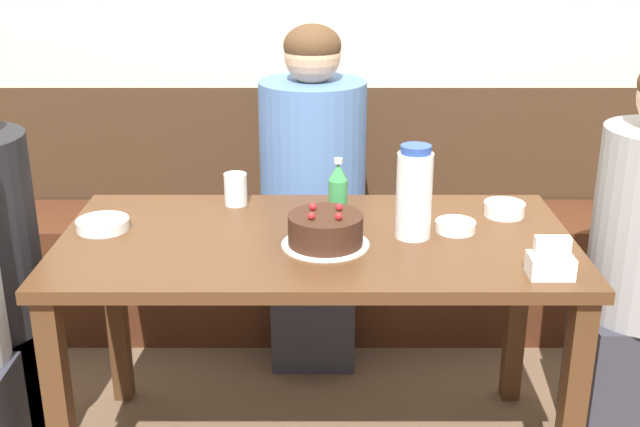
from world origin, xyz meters
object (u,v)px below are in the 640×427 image
at_px(soju_bottle, 338,193).
at_px(birthday_cake, 326,230).
at_px(bowl_soup_white, 103,224).
at_px(person_pale_blue_shirt, 313,201).
at_px(water_pitcher, 414,192).
at_px(glass_water_tall, 236,189).
at_px(bowl_rice_small, 505,209).
at_px(napkin_holder, 551,262).
at_px(bowl_side_dish, 456,226).
at_px(bench_seat, 317,271).

bearing_deg(soju_bottle, birthday_cake, -102.17).
bearing_deg(bowl_soup_white, person_pale_blue_shirt, 43.39).
bearing_deg(bowl_soup_white, water_pitcher, -3.24).
relative_size(glass_water_tall, person_pale_blue_shirt, 0.08).
bearing_deg(bowl_rice_small, water_pitcher, -150.47).
relative_size(napkin_holder, person_pale_blue_shirt, 0.09).
height_order(bowl_side_dish, glass_water_tall, glass_water_tall).
height_order(bench_seat, bowl_side_dish, bowl_side_dish).
height_order(birthday_cake, glass_water_tall, birthday_cake).
height_order(birthday_cake, bowl_side_dish, birthday_cake).
height_order(water_pitcher, bowl_side_dish, water_pitcher).
relative_size(birthday_cake, napkin_holder, 2.19).
height_order(bench_seat, water_pitcher, water_pitcher).
bearing_deg(glass_water_tall, bowl_soup_white, -149.47).
relative_size(bench_seat, soju_bottle, 13.01).
bearing_deg(bowl_rice_small, bowl_side_dish, -142.22).
distance_m(bench_seat, glass_water_tall, 0.82).
relative_size(birthday_cake, water_pitcher, 0.91).
relative_size(bowl_soup_white, bowl_rice_small, 1.23).
xyz_separation_m(napkin_holder, bowl_side_dish, (-0.19, 0.30, -0.02)).
height_order(soju_bottle, glass_water_tall, soju_bottle).
height_order(water_pitcher, glass_water_tall, water_pitcher).
bearing_deg(bowl_side_dish, birthday_cake, -164.06).
bearing_deg(glass_water_tall, soju_bottle, -26.96).
bearing_deg(birthday_cake, glass_water_tall, 129.79).
bearing_deg(bowl_rice_small, birthday_cake, -156.38).
height_order(napkin_holder, glass_water_tall, napkin_holder).
xyz_separation_m(water_pitcher, glass_water_tall, (-0.52, 0.26, -0.08)).
xyz_separation_m(napkin_holder, glass_water_tall, (-0.84, 0.53, 0.01)).
bearing_deg(napkin_holder, water_pitcher, 139.73).
bearing_deg(bench_seat, napkin_holder, -61.85).
xyz_separation_m(bowl_rice_small, glass_water_tall, (-0.81, 0.10, 0.03)).
height_order(bench_seat, birthday_cake, birthday_cake).
height_order(bowl_soup_white, glass_water_tall, glass_water_tall).
bearing_deg(bowl_soup_white, bench_seat, 51.77).
bearing_deg(bench_seat, soju_bottle, -85.01).
xyz_separation_m(bowl_soup_white, bowl_side_dish, (1.01, -0.01, -0.00)).
bearing_deg(bench_seat, bowl_rice_small, -49.48).
xyz_separation_m(birthday_cake, soju_bottle, (0.04, 0.17, 0.05)).
distance_m(water_pitcher, glass_water_tall, 0.59).
xyz_separation_m(bench_seat, bowl_soup_white, (-0.61, -0.78, 0.50)).
xyz_separation_m(birthday_cake, bowl_side_dish, (0.37, 0.11, -0.03)).
xyz_separation_m(water_pitcher, bowl_rice_small, (0.29, 0.17, -0.11)).
bearing_deg(bowl_side_dish, soju_bottle, 168.76).
bearing_deg(bench_seat, bowl_soup_white, -128.23).
relative_size(bench_seat, bowl_side_dish, 22.24).
xyz_separation_m(glass_water_tall, person_pale_blue_shirt, (0.24, 0.35, -0.16)).
bearing_deg(bowl_rice_small, napkin_holder, -87.29).
height_order(bowl_soup_white, bowl_side_dish, same).
bearing_deg(bowl_rice_small, person_pale_blue_shirt, 142.25).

